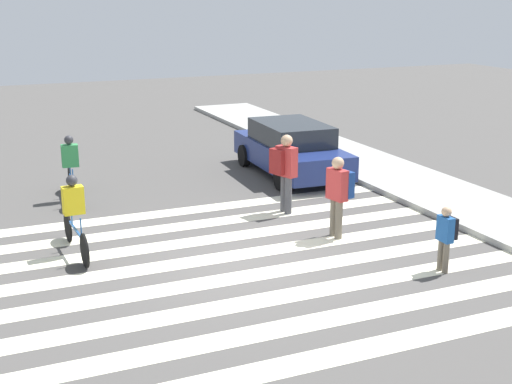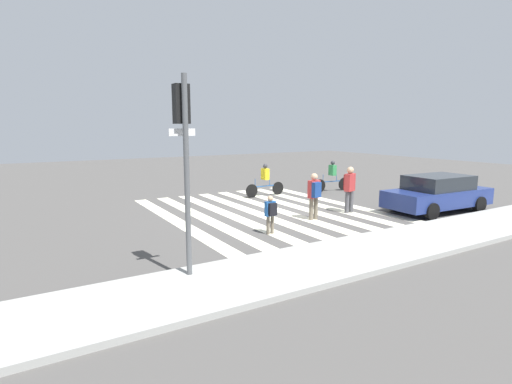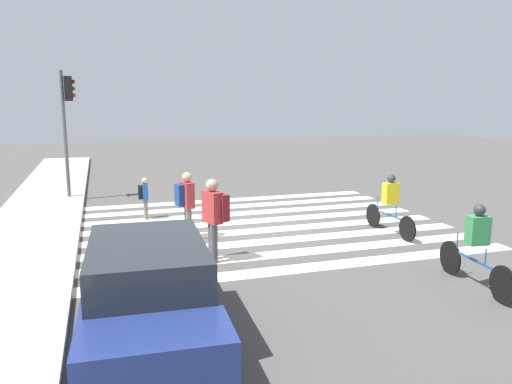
{
  "view_description": "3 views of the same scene",
  "coord_description": "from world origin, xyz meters",
  "px_view_note": "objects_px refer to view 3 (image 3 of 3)",
  "views": [
    {
      "loc": [
        11.67,
        -4.9,
        4.99
      ],
      "look_at": [
        -0.83,
        0.52,
        1.16
      ],
      "focal_mm": 50.0,
      "sensor_mm": 36.0,
      "label": 1
    },
    {
      "loc": [
        8.58,
        13.61,
        3.43
      ],
      "look_at": [
        0.73,
        0.56,
        0.92
      ],
      "focal_mm": 28.0,
      "sensor_mm": 36.0,
      "label": 2
    },
    {
      "loc": [
        -13.14,
        4.36,
        3.56
      ],
      "look_at": [
        0.33,
        0.15,
        0.91
      ],
      "focal_mm": 35.0,
      "sensor_mm": 36.0,
      "label": 3
    }
  ],
  "objects_px": {
    "traffic_light": "(67,110)",
    "pedestrian_adult_tall_backpack": "(186,200)",
    "cyclist_mid_street": "(390,202)",
    "car_parked_silver_sedan": "(148,289)",
    "pedestrian_child_with_backpack": "(214,214)",
    "cyclist_near_curb": "(477,244)",
    "pedestrian_adult_yellow_jacket": "(144,195)"
  },
  "relations": [
    {
      "from": "traffic_light",
      "to": "pedestrian_adult_tall_backpack",
      "type": "distance_m",
      "value": 7.2
    },
    {
      "from": "pedestrian_adult_tall_backpack",
      "to": "cyclist_mid_street",
      "type": "distance_m",
      "value": 5.37
    },
    {
      "from": "traffic_light",
      "to": "car_parked_silver_sedan",
      "type": "bearing_deg",
      "value": -172.02
    },
    {
      "from": "pedestrian_child_with_backpack",
      "to": "pedestrian_adult_tall_backpack",
      "type": "distance_m",
      "value": 2.03
    },
    {
      "from": "cyclist_near_curb",
      "to": "car_parked_silver_sedan",
      "type": "relative_size",
      "value": 0.49
    },
    {
      "from": "cyclist_near_curb",
      "to": "cyclist_mid_street",
      "type": "relative_size",
      "value": 1.02
    },
    {
      "from": "traffic_light",
      "to": "pedestrian_adult_tall_backpack",
      "type": "height_order",
      "value": "traffic_light"
    },
    {
      "from": "pedestrian_adult_tall_backpack",
      "to": "cyclist_near_curb",
      "type": "relative_size",
      "value": 0.76
    },
    {
      "from": "pedestrian_adult_yellow_jacket",
      "to": "cyclist_mid_street",
      "type": "distance_m",
      "value": 7.09
    },
    {
      "from": "cyclist_near_curb",
      "to": "pedestrian_adult_tall_backpack",
      "type": "bearing_deg",
      "value": 47.83
    },
    {
      "from": "traffic_light",
      "to": "pedestrian_child_with_backpack",
      "type": "height_order",
      "value": "traffic_light"
    },
    {
      "from": "pedestrian_adult_tall_backpack",
      "to": "cyclist_mid_street",
      "type": "relative_size",
      "value": 0.78
    },
    {
      "from": "cyclist_mid_street",
      "to": "cyclist_near_curb",
      "type": "bearing_deg",
      "value": 169.58
    },
    {
      "from": "cyclist_mid_street",
      "to": "pedestrian_child_with_backpack",
      "type": "bearing_deg",
      "value": 97.68
    },
    {
      "from": "cyclist_near_curb",
      "to": "cyclist_mid_street",
      "type": "bearing_deg",
      "value": -3.4
    },
    {
      "from": "traffic_light",
      "to": "pedestrian_child_with_backpack",
      "type": "relative_size",
      "value": 2.44
    },
    {
      "from": "pedestrian_adult_tall_backpack",
      "to": "pedestrian_child_with_backpack",
      "type": "bearing_deg",
      "value": -2.95
    },
    {
      "from": "traffic_light",
      "to": "cyclist_near_curb",
      "type": "height_order",
      "value": "traffic_light"
    },
    {
      "from": "traffic_light",
      "to": "pedestrian_adult_yellow_jacket",
      "type": "relative_size",
      "value": 3.61
    },
    {
      "from": "cyclist_near_curb",
      "to": "car_parked_silver_sedan",
      "type": "bearing_deg",
      "value": 96.54
    },
    {
      "from": "pedestrian_adult_yellow_jacket",
      "to": "pedestrian_adult_tall_backpack",
      "type": "distance_m",
      "value": 2.62
    },
    {
      "from": "pedestrian_child_with_backpack",
      "to": "pedestrian_adult_yellow_jacket",
      "type": "xyz_separation_m",
      "value": [
        4.48,
        1.13,
        -0.35
      ]
    },
    {
      "from": "traffic_light",
      "to": "pedestrian_adult_tall_backpack",
      "type": "bearing_deg",
      "value": -153.75
    },
    {
      "from": "cyclist_near_curb",
      "to": "pedestrian_adult_yellow_jacket",
      "type": "bearing_deg",
      "value": 41.32
    },
    {
      "from": "traffic_light",
      "to": "pedestrian_child_with_backpack",
      "type": "distance_m",
      "value": 9.06
    },
    {
      "from": "traffic_light",
      "to": "pedestrian_adult_yellow_jacket",
      "type": "height_order",
      "value": "traffic_light"
    },
    {
      "from": "traffic_light",
      "to": "cyclist_mid_street",
      "type": "relative_size",
      "value": 2.03
    },
    {
      "from": "pedestrian_child_with_backpack",
      "to": "car_parked_silver_sedan",
      "type": "height_order",
      "value": "pedestrian_child_with_backpack"
    },
    {
      "from": "pedestrian_adult_yellow_jacket",
      "to": "cyclist_mid_street",
      "type": "relative_size",
      "value": 0.56
    },
    {
      "from": "pedestrian_child_with_backpack",
      "to": "pedestrian_adult_yellow_jacket",
      "type": "bearing_deg",
      "value": -5.33
    },
    {
      "from": "pedestrian_adult_tall_backpack",
      "to": "cyclist_near_curb",
      "type": "height_order",
      "value": "pedestrian_adult_tall_backpack"
    },
    {
      "from": "pedestrian_child_with_backpack",
      "to": "pedestrian_adult_yellow_jacket",
      "type": "relative_size",
      "value": 1.48
    }
  ]
}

